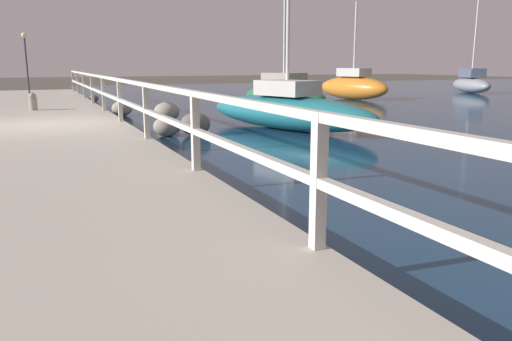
# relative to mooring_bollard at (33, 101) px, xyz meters

# --- Properties ---
(ground_plane) EXTENTS (120.00, 120.00, 0.00)m
(ground_plane) POSITION_rel_mooring_bollard_xyz_m (0.23, -4.33, -0.58)
(ground_plane) COLOR #4C473D
(dock_walkway) EXTENTS (3.79, 36.00, 0.30)m
(dock_walkway) POSITION_rel_mooring_bollard_xyz_m (0.23, -4.33, -0.43)
(dock_walkway) COLOR #B2AD9E
(dock_walkway) RESTS_ON ground
(railing) EXTENTS (0.10, 32.50, 1.08)m
(railing) POSITION_rel_mooring_bollard_xyz_m (2.03, -4.33, 0.46)
(railing) COLOR beige
(railing) RESTS_ON dock_walkway
(boulder_upstream) EXTENTS (0.68, 0.61, 0.51)m
(boulder_upstream) POSITION_rel_mooring_bollard_xyz_m (2.74, 0.06, -0.32)
(boulder_upstream) COLOR gray
(boulder_upstream) RESTS_ON ground
(boulder_downstream) EXTENTS (0.65, 0.59, 0.49)m
(boulder_downstream) POSITION_rel_mooring_bollard_xyz_m (2.95, -5.35, -0.33)
(boulder_downstream) COLOR gray
(boulder_downstream) RESTS_ON ground
(boulder_far_strip) EXTENTS (0.74, 0.67, 0.56)m
(boulder_far_strip) POSITION_rel_mooring_bollard_xyz_m (3.64, -5.46, -0.30)
(boulder_far_strip) COLOR #666056
(boulder_far_strip) RESTS_ON ground
(boulder_mid_strip) EXTENTS (0.45, 0.40, 0.34)m
(boulder_mid_strip) POSITION_rel_mooring_bollard_xyz_m (2.55, 7.06, -0.41)
(boulder_mid_strip) COLOR #666056
(boulder_mid_strip) RESTS_ON ground
(boulder_water_edge) EXTENTS (0.79, 0.71, 0.59)m
(boulder_water_edge) POSITION_rel_mooring_bollard_xyz_m (3.73, -2.17, -0.28)
(boulder_water_edge) COLOR gray
(boulder_water_edge) RESTS_ON ground
(mooring_bollard) EXTENTS (0.25, 0.25, 0.55)m
(mooring_bollard) POSITION_rel_mooring_bollard_xyz_m (0.00, 0.00, 0.00)
(mooring_bollard) COLOR gray
(mooring_bollard) RESTS_ON dock_walkway
(dock_lamp) EXTENTS (0.23, 0.23, 2.77)m
(dock_lamp) POSITION_rel_mooring_bollard_xyz_m (-0.14, 7.28, 1.68)
(dock_lamp) COLOR #2D2D33
(dock_lamp) RESTS_ON dock_walkway
(sailboat_gray) EXTENTS (2.87, 4.50, 6.65)m
(sailboat_gray) POSITION_rel_mooring_bollard_xyz_m (24.38, 5.55, 0.02)
(sailboat_gray) COLOR gray
(sailboat_gray) RESTS_ON water_surface
(sailboat_teal) EXTENTS (3.28, 5.94, 6.32)m
(sailboat_teal) POSITION_rel_mooring_bollard_xyz_m (6.22, -5.37, -0.05)
(sailboat_teal) COLOR #1E707A
(sailboat_teal) RESTS_ON water_surface
(sailboat_green) EXTENTS (2.90, 4.33, 6.13)m
(sailboat_green) POSITION_rel_mooring_bollard_xyz_m (9.14, 0.58, -0.01)
(sailboat_green) COLOR #236B42
(sailboat_green) RESTS_ON water_surface
(sailboat_orange) EXTENTS (2.23, 4.38, 4.65)m
(sailboat_orange) POSITION_rel_mooring_bollard_xyz_m (14.53, 3.65, 0.06)
(sailboat_orange) COLOR orange
(sailboat_orange) RESTS_ON water_surface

